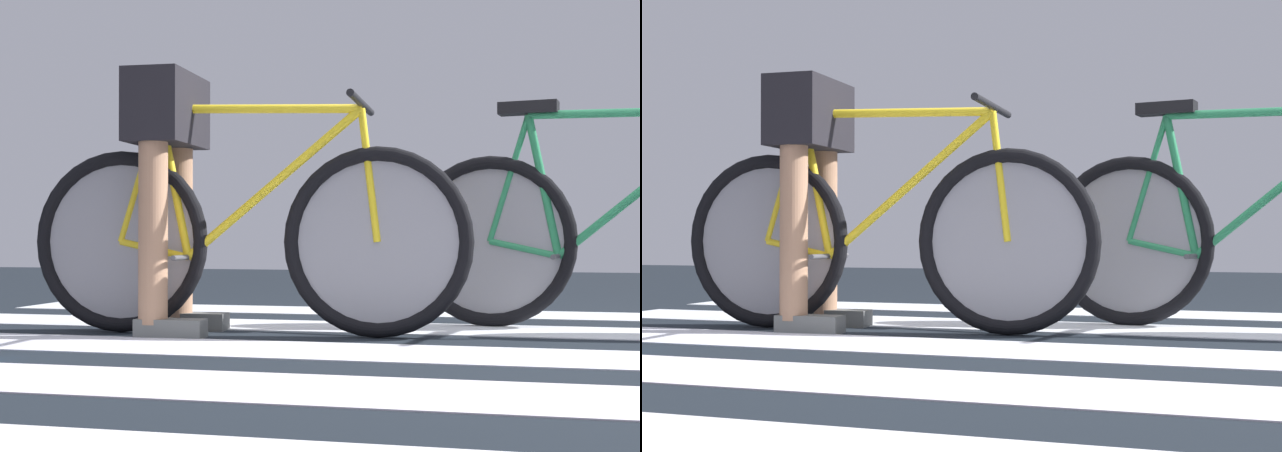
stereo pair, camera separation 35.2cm
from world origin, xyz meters
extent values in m
cube|color=black|center=(0.00, 0.00, 0.01)|extent=(18.00, 14.00, 0.02)
cube|color=silver|center=(0.03, -0.58, 0.02)|extent=(5.20, 0.44, 0.00)
cube|color=silver|center=(0.11, 0.15, 0.02)|extent=(5.20, 0.44, 0.00)
cube|color=silver|center=(0.12, 0.93, 0.02)|extent=(5.20, 0.44, 0.00)
cube|color=silver|center=(0.06, 1.69, 0.02)|extent=(5.20, 0.44, 0.00)
torus|color=black|center=(-1.49, 0.54, 0.38)|extent=(0.72, 0.08, 0.72)
torus|color=black|center=(-0.47, 0.58, 0.38)|extent=(0.72, 0.08, 0.72)
cylinder|color=gray|center=(-1.49, 0.54, 0.38)|extent=(0.61, 0.03, 0.61)
cylinder|color=gray|center=(-0.47, 0.58, 0.38)|extent=(0.61, 0.03, 0.61)
cylinder|color=yellow|center=(-0.93, 0.56, 0.89)|extent=(0.80, 0.07, 0.05)
cylinder|color=yellow|center=(-0.87, 0.56, 0.60)|extent=(0.70, 0.06, 0.59)
cylinder|color=yellow|center=(-1.27, 0.55, 0.61)|extent=(0.15, 0.04, 0.59)
cylinder|color=yellow|center=(-1.35, 0.55, 0.35)|extent=(0.29, 0.04, 0.09)
cylinder|color=yellow|center=(-1.41, 0.54, 0.64)|extent=(0.19, 0.03, 0.53)
cylinder|color=yellow|center=(-0.50, 0.58, 0.63)|extent=(0.09, 0.03, 0.50)
cube|color=black|center=(-1.33, 0.55, 0.93)|extent=(0.24, 0.10, 0.05)
cylinder|color=black|center=(-0.53, 0.58, 0.90)|extent=(0.05, 0.52, 0.03)
cylinder|color=#4C4C51|center=(-1.21, 0.55, 0.32)|extent=(0.03, 0.34, 0.02)
cylinder|color=#A87A5B|center=(-1.30, 0.69, 0.53)|extent=(0.11, 0.11, 0.92)
cylinder|color=#A87A5B|center=(-1.29, 0.41, 0.53)|extent=(0.11, 0.11, 0.92)
cube|color=black|center=(-1.30, 0.55, 0.89)|extent=(0.24, 0.42, 0.28)
cube|color=#5C5E5C|center=(-1.23, 0.69, 0.06)|extent=(0.26, 0.11, 0.07)
cube|color=#5C5E5C|center=(-1.22, 0.41, 0.06)|extent=(0.26, 0.11, 0.07)
torus|color=black|center=(-0.08, 1.09, 0.38)|extent=(0.72, 0.16, 0.72)
cylinder|color=gray|center=(-0.08, 1.09, 0.38)|extent=(0.60, 0.10, 0.61)
cylinder|color=#278451|center=(0.47, 1.01, 0.89)|extent=(0.80, 0.16, 0.05)
cylinder|color=#278451|center=(0.14, 1.06, 0.61)|extent=(0.16, 0.06, 0.59)
cylinder|color=#278451|center=(0.06, 1.07, 0.35)|extent=(0.29, 0.07, 0.09)
cylinder|color=#278451|center=(0.00, 1.08, 0.64)|extent=(0.19, 0.05, 0.53)
cube|color=black|center=(0.08, 1.07, 0.93)|extent=(0.25, 0.13, 0.05)
cylinder|color=#4C4C51|center=(0.20, 1.05, 0.32)|extent=(0.07, 0.34, 0.02)
camera|label=1|loc=(0.11, -2.74, 0.40)|focal=50.70mm
camera|label=2|loc=(0.46, -2.74, 0.40)|focal=50.70mm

